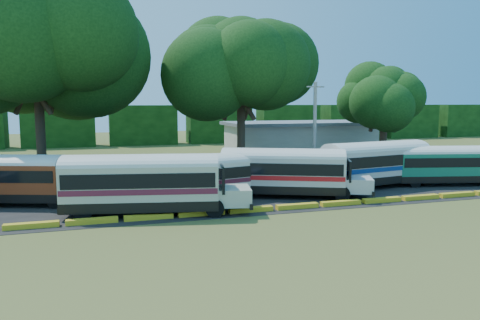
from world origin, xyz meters
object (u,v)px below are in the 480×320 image
object	(u,v)px
bus_red	(6,176)
bus_white_red	(286,170)
bus_teal	(446,163)
bus_cream_west	(146,181)
tree_west	(35,35)

from	to	relation	value
bus_red	bus_white_red	distance (m)	18.18
bus_teal	bus_cream_west	bearing A→B (deg)	-159.85
bus_white_red	tree_west	size ratio (longest dim) A/B	0.58
bus_white_red	bus_cream_west	bearing A→B (deg)	-142.02
bus_cream_west	bus_white_red	bearing A→B (deg)	25.13
bus_red	bus_white_red	xyz separation A→B (m)	(17.93, -3.00, 0.06)
bus_white_red	bus_teal	bearing A→B (deg)	26.72
bus_red	bus_cream_west	bearing A→B (deg)	-13.54
bus_cream_west	bus_white_red	distance (m)	10.03
bus_white_red	tree_west	world-z (taller)	tree_west
bus_cream_west	tree_west	xyz separation A→B (m)	(-7.14, 16.57, 10.12)
bus_cream_west	bus_white_red	world-z (taller)	bus_cream_west
bus_red	bus_white_red	bearing A→B (deg)	10.09
bus_red	bus_white_red	world-z (taller)	bus_white_red
bus_red	tree_west	bearing A→B (deg)	104.32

